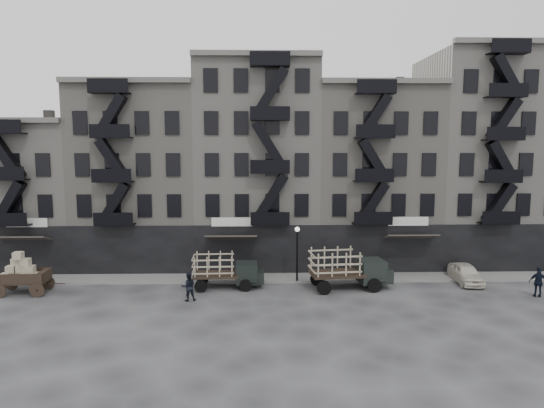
{
  "coord_description": "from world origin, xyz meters",
  "views": [
    {
      "loc": [
        0.3,
        -32.83,
        10.48
      ],
      "look_at": [
        1.15,
        4.0,
        5.82
      ],
      "focal_mm": 32.0,
      "sensor_mm": 36.0,
      "label": 1
    }
  ],
  "objects_px": {
    "car_east": "(466,273)",
    "policeman": "(539,282)",
    "wagon": "(21,270)",
    "stake_truck_west": "(226,268)",
    "stake_truck_east": "(348,266)",
    "pedestrian_mid": "(189,287)"
  },
  "relations": [
    {
      "from": "pedestrian_mid",
      "to": "policeman",
      "type": "xyz_separation_m",
      "value": [
        23.8,
        0.26,
        0.06
      ]
    },
    {
      "from": "stake_truck_east",
      "to": "pedestrian_mid",
      "type": "distance_m",
      "value": 11.39
    },
    {
      "from": "car_east",
      "to": "policeman",
      "type": "xyz_separation_m",
      "value": [
        3.53,
        -3.51,
        0.31
      ]
    },
    {
      "from": "stake_truck_west",
      "to": "policeman",
      "type": "relative_size",
      "value": 2.49
    },
    {
      "from": "stake_truck_east",
      "to": "pedestrian_mid",
      "type": "height_order",
      "value": "stake_truck_east"
    },
    {
      "from": "car_east",
      "to": "policeman",
      "type": "height_order",
      "value": "policeman"
    },
    {
      "from": "car_east",
      "to": "pedestrian_mid",
      "type": "bearing_deg",
      "value": -166.67
    },
    {
      "from": "wagon",
      "to": "policeman",
      "type": "bearing_deg",
      "value": -4.25
    },
    {
      "from": "wagon",
      "to": "stake_truck_west",
      "type": "bearing_deg",
      "value": 2.48
    },
    {
      "from": "stake_truck_west",
      "to": "stake_truck_east",
      "type": "relative_size",
      "value": 0.85
    },
    {
      "from": "wagon",
      "to": "policeman",
      "type": "xyz_separation_m",
      "value": [
        35.66,
        -1.55,
        -0.68
      ]
    },
    {
      "from": "car_east",
      "to": "policeman",
      "type": "bearing_deg",
      "value": -42.06
    },
    {
      "from": "stake_truck_east",
      "to": "pedestrian_mid",
      "type": "bearing_deg",
      "value": -174.42
    },
    {
      "from": "wagon",
      "to": "stake_truck_east",
      "type": "xyz_separation_m",
      "value": [
        22.97,
        0.61,
        -0.05
      ]
    },
    {
      "from": "stake_truck_east",
      "to": "car_east",
      "type": "relative_size",
      "value": 1.42
    },
    {
      "from": "car_east",
      "to": "policeman",
      "type": "distance_m",
      "value": 4.99
    },
    {
      "from": "wagon",
      "to": "car_east",
      "type": "xyz_separation_m",
      "value": [
        32.13,
        1.96,
        -0.99
      ]
    },
    {
      "from": "pedestrian_mid",
      "to": "stake_truck_west",
      "type": "bearing_deg",
      "value": -143.42
    },
    {
      "from": "stake_truck_west",
      "to": "pedestrian_mid",
      "type": "distance_m",
      "value": 3.7
    },
    {
      "from": "stake_truck_west",
      "to": "stake_truck_east",
      "type": "bearing_deg",
      "value": -5.41
    },
    {
      "from": "stake_truck_east",
      "to": "car_east",
      "type": "height_order",
      "value": "stake_truck_east"
    },
    {
      "from": "stake_truck_east",
      "to": "policeman",
      "type": "bearing_deg",
      "value": -16.42
    }
  ]
}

